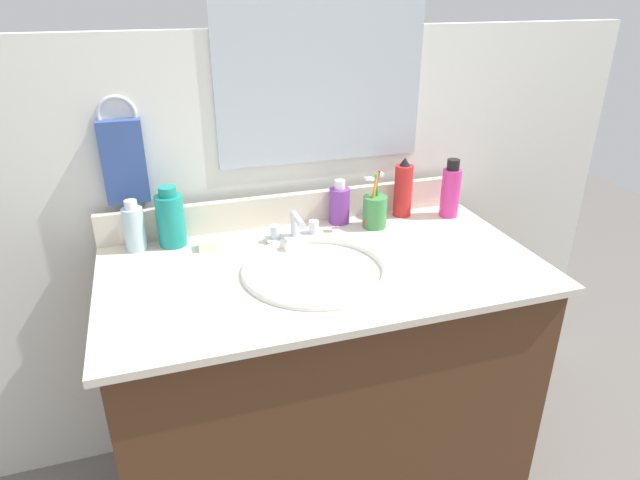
% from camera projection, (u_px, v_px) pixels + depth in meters
% --- Properties ---
extents(vanity_cabinet, '(1.05, 0.55, 0.74)m').
position_uv_depth(vanity_cabinet, '(323.00, 387.00, 1.56)').
color(vanity_cabinet, '#4C2D19').
rests_on(vanity_cabinet, ground_plane).
extents(countertop, '(1.10, 0.59, 0.02)m').
position_uv_depth(countertop, '(323.00, 268.00, 1.39)').
color(countertop, beige).
rests_on(countertop, vanity_cabinet).
extents(backsplash, '(1.10, 0.02, 0.09)m').
position_uv_depth(backsplash, '(293.00, 208.00, 1.62)').
color(backsplash, beige).
rests_on(backsplash, countertop).
extents(back_wall, '(2.20, 0.04, 1.30)m').
position_uv_depth(back_wall, '(289.00, 247.00, 1.74)').
color(back_wall, silver).
rests_on(back_wall, ground_plane).
extents(mirror_panel, '(0.60, 0.01, 0.56)m').
position_uv_depth(mirror_panel, '(322.00, 61.00, 1.51)').
color(mirror_panel, '#B2BCC6').
extents(towel_ring, '(0.10, 0.01, 0.10)m').
position_uv_depth(towel_ring, '(117.00, 115.00, 1.40)').
color(towel_ring, silver).
extents(hand_towel, '(0.11, 0.04, 0.22)m').
position_uv_depth(hand_towel, '(124.00, 162.00, 1.44)').
color(hand_towel, '#334C8C').
extents(sink_basin, '(0.37, 0.37, 0.11)m').
position_uv_depth(sink_basin, '(316.00, 282.00, 1.37)').
color(sink_basin, white).
rests_on(sink_basin, countertop).
extents(faucet, '(0.16, 0.10, 0.08)m').
position_uv_depth(faucet, '(295.00, 231.00, 1.51)').
color(faucet, silver).
rests_on(faucet, countertop).
extents(bottle_gel_clear, '(0.05, 0.05, 0.14)m').
position_uv_depth(bottle_gel_clear, '(134.00, 228.00, 1.45)').
color(bottle_gel_clear, silver).
rests_on(bottle_gel_clear, countertop).
extents(bottle_cream_purple, '(0.06, 0.06, 0.13)m').
position_uv_depth(bottle_cream_purple, '(339.00, 204.00, 1.61)').
color(bottle_cream_purple, '#7A3899').
rests_on(bottle_cream_purple, countertop).
extents(bottle_soap_pink, '(0.06, 0.06, 0.18)m').
position_uv_depth(bottle_soap_pink, '(451.00, 191.00, 1.65)').
color(bottle_soap_pink, '#D8338C').
rests_on(bottle_soap_pink, countertop).
extents(bottle_mouthwash_teal, '(0.07, 0.07, 0.16)m').
position_uv_depth(bottle_mouthwash_teal, '(171.00, 219.00, 1.47)').
color(bottle_mouthwash_teal, teal).
rests_on(bottle_mouthwash_teal, countertop).
extents(bottle_spray_red, '(0.05, 0.05, 0.18)m').
position_uv_depth(bottle_spray_red, '(403.00, 189.00, 1.65)').
color(bottle_spray_red, red).
rests_on(bottle_spray_red, countertop).
extents(cup_green, '(0.08, 0.07, 0.17)m').
position_uv_depth(cup_green, '(375.00, 210.00, 1.59)').
color(cup_green, '#3F8C47').
rests_on(cup_green, countertop).
extents(soap_bar, '(0.06, 0.04, 0.02)m').
position_uv_depth(soap_bar, '(210.00, 244.00, 1.47)').
color(soap_bar, white).
rests_on(soap_bar, countertop).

